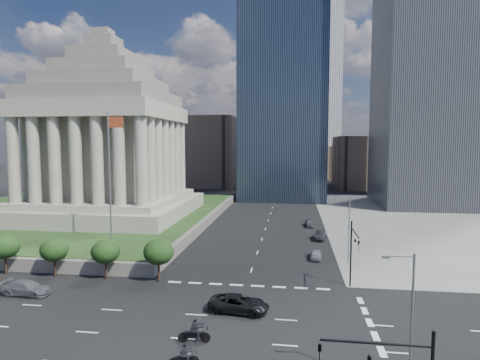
% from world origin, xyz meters
% --- Properties ---
extents(ground, '(500.00, 500.00, 0.00)m').
position_xyz_m(ground, '(0.00, 100.00, 0.00)').
color(ground, black).
rests_on(ground, ground).
extents(sidewalk_ne, '(68.00, 90.00, 0.03)m').
position_xyz_m(sidewalk_ne, '(46.00, 60.00, 0.01)').
color(sidewalk_ne, slate).
rests_on(sidewalk_ne, ground).
extents(plaza_terrace, '(66.00, 70.00, 1.80)m').
position_xyz_m(plaza_terrace, '(-45.00, 50.00, 0.90)').
color(plaza_terrace, '#615D53').
rests_on(plaza_terrace, ground).
extents(plaza_lawn, '(64.00, 68.00, 0.10)m').
position_xyz_m(plaza_lawn, '(-45.00, 50.00, 1.85)').
color(plaza_lawn, '#223716').
rests_on(plaza_lawn, plaza_terrace).
extents(war_memorial, '(34.00, 34.00, 39.00)m').
position_xyz_m(war_memorial, '(-34.00, 48.00, 21.40)').
color(war_memorial, gray).
rests_on(war_memorial, plaza_lawn).
extents(flagpole, '(2.52, 0.24, 20.00)m').
position_xyz_m(flagpole, '(-21.83, 24.00, 13.11)').
color(flagpole, slate).
rests_on(flagpole, plaza_lawn).
extents(midrise_glass, '(26.00, 26.00, 60.00)m').
position_xyz_m(midrise_glass, '(2.00, 95.00, 30.00)').
color(midrise_glass, black).
rests_on(midrise_glass, ground).
extents(highrise_ne, '(26.00, 28.00, 100.00)m').
position_xyz_m(highrise_ne, '(42.00, 85.00, 50.00)').
color(highrise_ne, black).
rests_on(highrise_ne, ground).
extents(building_filler_ne, '(20.00, 30.00, 20.00)m').
position_xyz_m(building_filler_ne, '(32.00, 130.00, 10.00)').
color(building_filler_ne, brown).
rests_on(building_filler_ne, ground).
extents(building_filler_nw, '(24.00, 30.00, 28.00)m').
position_xyz_m(building_filler_nw, '(-30.00, 130.00, 14.00)').
color(building_filler_nw, brown).
rests_on(building_filler_nw, ground).
extents(traffic_signal_ne, '(0.30, 5.74, 8.00)m').
position_xyz_m(traffic_signal_ne, '(12.50, 13.70, 5.25)').
color(traffic_signal_ne, black).
rests_on(traffic_signal_ne, ground).
extents(street_lamp_south, '(2.13, 0.22, 10.00)m').
position_xyz_m(street_lamp_south, '(13.33, -6.00, 5.66)').
color(street_lamp_south, slate).
rests_on(street_lamp_south, ground).
extents(street_lamp_north, '(2.13, 0.22, 10.00)m').
position_xyz_m(street_lamp_north, '(13.33, 25.00, 5.66)').
color(street_lamp_north, slate).
rests_on(street_lamp_north, ground).
extents(pickup_truck, '(3.57, 6.48, 1.72)m').
position_xyz_m(pickup_truck, '(0.17, 6.32, 0.86)').
color(pickup_truck, black).
rests_on(pickup_truck, ground).
extents(suv_grey, '(2.43, 5.62, 1.61)m').
position_xyz_m(suv_grey, '(-24.49, 7.66, 0.81)').
color(suv_grey, slate).
rests_on(suv_grey, ground).
extents(parked_sedan_near, '(1.93, 4.19, 1.39)m').
position_xyz_m(parked_sedan_near, '(9.00, 26.60, 0.70)').
color(parked_sedan_near, gray).
rests_on(parked_sedan_near, ground).
extents(parked_sedan_mid, '(2.29, 4.87, 1.54)m').
position_xyz_m(parked_sedan_mid, '(10.44, 39.11, 0.77)').
color(parked_sedan_mid, black).
rests_on(parked_sedan_mid, ground).
extents(parked_sedan_far, '(4.49, 2.04, 1.49)m').
position_xyz_m(parked_sedan_far, '(9.00, 50.37, 0.75)').
color(parked_sedan_far, '#53545A').
rests_on(parked_sedan_far, ground).
extents(motorcycle_lead, '(2.94, 1.13, 2.14)m').
position_xyz_m(motorcycle_lead, '(-2.82, -0.50, 1.07)').
color(motorcycle_lead, black).
rests_on(motorcycle_lead, ground).
extents(motorcycle_trail, '(2.46, 1.34, 1.77)m').
position_xyz_m(motorcycle_trail, '(-2.71, -4.23, 0.88)').
color(motorcycle_trail, black).
rests_on(motorcycle_trail, ground).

